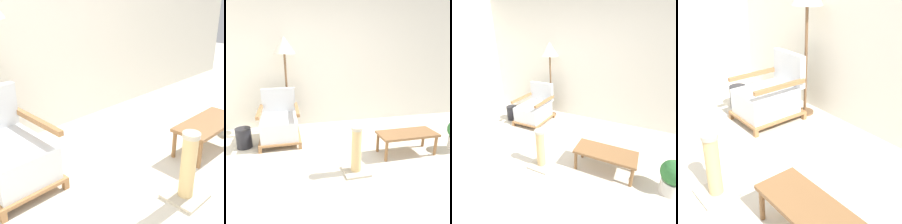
% 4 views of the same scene
% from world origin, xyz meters
% --- Properties ---
extents(ground_plane, '(14.00, 14.00, 0.00)m').
position_xyz_m(ground_plane, '(0.00, 0.00, 0.00)').
color(ground_plane, beige).
extents(wall_back, '(8.00, 0.06, 2.70)m').
position_xyz_m(wall_back, '(0.00, 2.35, 1.35)').
color(wall_back, silver).
rests_on(wall_back, ground_plane).
extents(armchair, '(0.65, 0.79, 0.84)m').
position_xyz_m(armchair, '(-1.03, 1.60, 0.30)').
color(armchair, olive).
rests_on(armchair, ground_plane).
extents(floor_lamp, '(0.37, 0.37, 1.70)m').
position_xyz_m(floor_lamp, '(-0.87, 2.08, 1.47)').
color(floor_lamp, brown).
rests_on(floor_lamp, ground_plane).
extents(coffee_table, '(0.86, 0.38, 0.33)m').
position_xyz_m(coffee_table, '(0.80, 0.69, 0.29)').
color(coffee_table, brown).
rests_on(coffee_table, ground_plane).
extents(vase, '(0.23, 0.23, 0.32)m').
position_xyz_m(vase, '(-1.58, 1.46, 0.16)').
color(vase, black).
rests_on(vase, ground_plane).
extents(scratching_post, '(0.32, 0.32, 0.62)m').
position_xyz_m(scratching_post, '(-0.09, 0.38, 0.25)').
color(scratching_post, '#B2A893').
rests_on(scratching_post, ground_plane).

